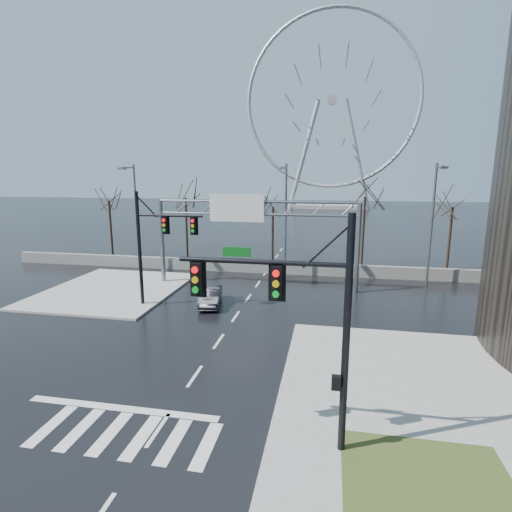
% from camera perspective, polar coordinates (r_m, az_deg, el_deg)
% --- Properties ---
extents(ground, '(260.00, 260.00, 0.00)m').
position_cam_1_polar(ground, '(19.36, -8.73, -16.60)').
color(ground, black).
rests_on(ground, ground).
extents(sidewalk_right_ext, '(12.00, 10.00, 0.15)m').
position_cam_1_polar(sidewalk_right_ext, '(20.59, 21.82, -15.31)').
color(sidewalk_right_ext, gray).
rests_on(sidewalk_right_ext, ground).
extents(sidewalk_far, '(10.00, 12.00, 0.15)m').
position_cam_1_polar(sidewalk_far, '(33.96, -19.69, -4.53)').
color(sidewalk_far, gray).
rests_on(sidewalk_far, ground).
extents(grass_strip, '(5.00, 4.00, 0.02)m').
position_cam_1_polar(grass_strip, '(14.54, 23.27, -27.43)').
color(grass_strip, '#353F1A').
rests_on(grass_strip, sidewalk_near).
extents(barrier_wall, '(52.00, 0.50, 1.10)m').
position_cam_1_polar(barrier_wall, '(37.51, 1.36, -1.60)').
color(barrier_wall, slate).
rests_on(barrier_wall, ground).
extents(signal_mast_near, '(5.52, 0.41, 8.00)m').
position_cam_1_polar(signal_mast_near, '(12.75, 6.76, -7.87)').
color(signal_mast_near, black).
rests_on(signal_mast_near, ground).
extents(signal_mast_far, '(4.72, 0.41, 8.00)m').
position_cam_1_polar(signal_mast_far, '(27.96, -14.35, 2.43)').
color(signal_mast_far, black).
rests_on(signal_mast_far, ground).
extents(sign_gantry, '(16.36, 0.40, 7.60)m').
position_cam_1_polar(sign_gantry, '(31.87, -0.75, 4.51)').
color(sign_gantry, slate).
rests_on(sign_gantry, ground).
extents(streetlight_left, '(0.50, 2.55, 10.00)m').
position_cam_1_polar(streetlight_left, '(38.73, -16.98, 6.32)').
color(streetlight_left, slate).
rests_on(streetlight_left, ground).
extents(streetlight_mid, '(0.50, 2.55, 10.00)m').
position_cam_1_polar(streetlight_mid, '(34.57, 4.19, 6.21)').
color(streetlight_mid, slate).
rests_on(streetlight_mid, ground).
extents(streetlight_right, '(0.50, 2.55, 10.00)m').
position_cam_1_polar(streetlight_right, '(35.30, 24.02, 5.36)').
color(streetlight_right, slate).
rests_on(streetlight_right, ground).
extents(tree_far_left, '(3.50, 3.50, 7.00)m').
position_cam_1_polar(tree_far_left, '(46.76, -20.22, 6.54)').
color(tree_far_left, black).
rests_on(tree_far_left, ground).
extents(tree_left, '(3.75, 3.75, 7.50)m').
position_cam_1_polar(tree_left, '(42.37, -10.01, 7.17)').
color(tree_left, black).
rests_on(tree_left, ground).
extents(tree_center, '(3.25, 3.25, 6.50)m').
position_cam_1_polar(tree_center, '(41.16, 2.41, 6.09)').
color(tree_center, black).
rests_on(tree_center, ground).
extents(tree_right, '(3.90, 3.90, 7.80)m').
position_cam_1_polar(tree_right, '(39.77, 15.25, 7.01)').
color(tree_right, black).
rests_on(tree_right, ground).
extents(tree_far_right, '(3.40, 3.40, 6.80)m').
position_cam_1_polar(tree_far_right, '(41.72, 26.20, 5.32)').
color(tree_far_right, black).
rests_on(tree_far_right, ground).
extents(ferris_wheel, '(45.00, 6.00, 50.91)m').
position_cam_1_polar(ferris_wheel, '(112.34, 10.76, 20.10)').
color(ferris_wheel, gray).
rests_on(ferris_wheel, ground).
extents(car, '(2.12, 4.13, 1.30)m').
position_cam_1_polar(car, '(28.58, -6.52, -5.70)').
color(car, black).
rests_on(car, ground).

